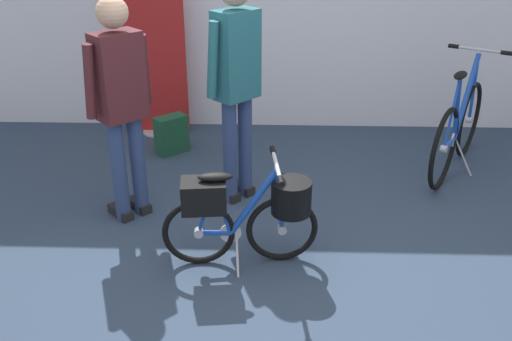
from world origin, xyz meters
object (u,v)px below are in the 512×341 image
(display_bike_left, at_px, (458,129))
(folding_bike_foreground, at_px, (248,210))
(visitor_browsing, at_px, (121,99))
(backpack_on_floor, at_px, (171,135))
(floor_banner_stand, at_px, (156,72))
(visitor_near_wall, at_px, (236,77))

(display_bike_left, bearing_deg, folding_bike_foreground, -140.01)
(visitor_browsing, distance_m, backpack_on_floor, 1.40)
(folding_bike_foreground, distance_m, display_bike_left, 2.28)
(display_bike_left, bearing_deg, backpack_on_floor, 173.29)
(folding_bike_foreground, xyz_separation_m, visitor_browsing, (-0.90, 0.58, 0.53))
(floor_banner_stand, height_order, backpack_on_floor, floor_banner_stand)
(floor_banner_stand, height_order, visitor_near_wall, visitor_near_wall)
(folding_bike_foreground, xyz_separation_m, visitor_near_wall, (-0.12, 0.90, 0.61))
(folding_bike_foreground, bearing_deg, floor_banner_stand, 113.69)
(visitor_browsing, bearing_deg, display_bike_left, 18.42)
(folding_bike_foreground, height_order, visitor_browsing, visitor_browsing)
(visitor_near_wall, bearing_deg, backpack_on_floor, 127.95)
(floor_banner_stand, xyz_separation_m, backpack_on_floor, (0.20, -0.51, -0.46))
(visitor_browsing, bearing_deg, backpack_on_floor, 84.89)
(display_bike_left, distance_m, visitor_browsing, 2.84)
(visitor_browsing, xyz_separation_m, backpack_on_floor, (0.11, 1.18, -0.75))
(backpack_on_floor, bearing_deg, visitor_browsing, -95.11)
(visitor_near_wall, height_order, backpack_on_floor, visitor_near_wall)
(display_bike_left, distance_m, visitor_near_wall, 2.04)
(floor_banner_stand, distance_m, folding_bike_foreground, 2.49)
(display_bike_left, xyz_separation_m, visitor_browsing, (-2.65, -0.88, 0.54))
(floor_banner_stand, bearing_deg, visitor_browsing, -86.74)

